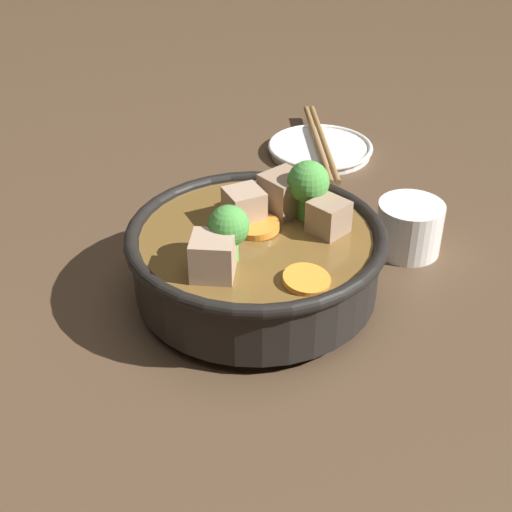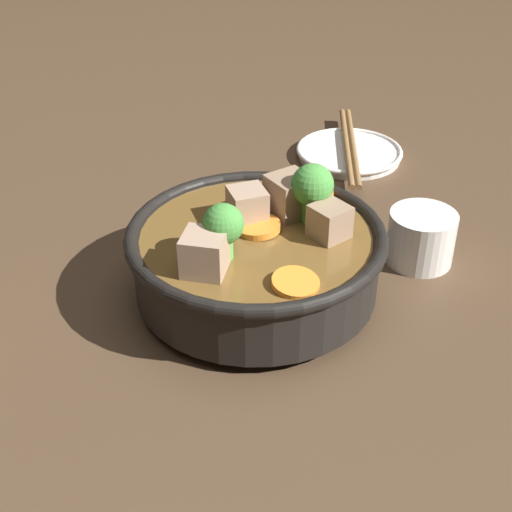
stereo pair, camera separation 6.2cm
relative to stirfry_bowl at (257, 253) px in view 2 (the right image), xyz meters
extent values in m
plane|color=#4C3826|center=(0.00, 0.00, -0.05)|extent=(3.00, 3.00, 0.00)
cylinder|color=black|center=(0.00, 0.00, -0.04)|extent=(0.12, 0.12, 0.01)
cylinder|color=black|center=(0.00, 0.00, -0.01)|extent=(0.21, 0.21, 0.05)
torus|color=black|center=(0.00, 0.00, 0.02)|extent=(0.23, 0.23, 0.01)
cylinder|color=brown|center=(0.00, 0.00, 0.00)|extent=(0.20, 0.20, 0.03)
cylinder|color=orange|center=(0.00, 0.01, 0.02)|extent=(0.04, 0.04, 0.01)
cylinder|color=orange|center=(0.05, -0.06, 0.02)|extent=(0.05, 0.05, 0.01)
cylinder|color=orange|center=(0.03, 0.08, 0.02)|extent=(0.05, 0.05, 0.01)
cylinder|color=#59B84C|center=(-0.02, -0.04, 0.03)|extent=(0.02, 0.02, 0.02)
sphere|color=#47933D|center=(-0.02, -0.04, 0.05)|extent=(0.03, 0.03, 0.03)
cylinder|color=#59B84C|center=(0.04, 0.04, 0.03)|extent=(0.02, 0.02, 0.02)
sphere|color=#47933D|center=(0.04, 0.04, 0.05)|extent=(0.04, 0.04, 0.04)
cube|color=tan|center=(-0.01, 0.02, 0.03)|extent=(0.04, 0.04, 0.03)
cube|color=#9E7F66|center=(0.02, 0.04, 0.04)|extent=(0.05, 0.05, 0.04)
cube|color=#9E7F66|center=(0.06, 0.01, 0.03)|extent=(0.04, 0.04, 0.03)
cube|color=tan|center=(-0.02, -0.06, 0.04)|extent=(0.04, 0.04, 0.03)
cylinder|color=white|center=(0.03, 0.31, -0.04)|extent=(0.13, 0.13, 0.01)
torus|color=white|center=(0.03, 0.31, -0.04)|extent=(0.13, 0.13, 0.01)
cylinder|color=white|center=(0.14, 0.10, -0.02)|extent=(0.06, 0.06, 0.05)
cylinder|color=brown|center=(0.14, 0.10, 0.00)|extent=(0.05, 0.05, 0.00)
cylinder|color=olive|center=(0.04, 0.31, -0.03)|extent=(0.05, 0.22, 0.01)
cylinder|color=olive|center=(0.03, 0.31, -0.03)|extent=(0.05, 0.22, 0.01)
camera|label=1|loc=(0.08, -0.51, 0.34)|focal=50.00mm
camera|label=2|loc=(0.14, -0.50, 0.34)|focal=50.00mm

